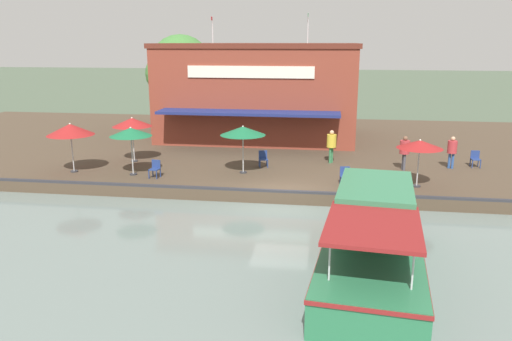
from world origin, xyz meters
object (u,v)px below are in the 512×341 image
object	(u,v)px
cafe_chair_under_first_umbrella	(155,168)
person_mid_patio	(452,149)
patio_umbrella_near_quay_edge	(132,122)
person_at_quay_edge	(405,149)
waterfront_restaurant	(259,91)
patio_umbrella_by_entrance	(243,131)
person_near_entrance	(332,142)
patio_umbrella_back_row	(420,144)
cafe_chair_back_row_seat	(263,158)
cafe_chair_mid_patio	(345,175)
patio_umbrella_mid_patio_left	(70,129)
tree_downstream_bank	(178,69)
patio_umbrella_mid_patio_right	(131,132)
cafe_chair_beside_entrance	(475,158)
motorboat_far_downstream	(373,235)

from	to	relation	value
cafe_chair_under_first_umbrella	person_mid_patio	size ratio (longest dim) A/B	0.51
patio_umbrella_near_quay_edge	person_at_quay_edge	xyz separation A→B (m)	(-0.18, 14.28, -1.05)
waterfront_restaurant	person_mid_patio	distance (m)	13.47
patio_umbrella_by_entrance	person_at_quay_edge	bearing A→B (deg)	102.36
person_near_entrance	patio_umbrella_near_quay_edge	bearing A→B (deg)	-83.57
patio_umbrella_back_row	patio_umbrella_by_entrance	distance (m)	8.25
cafe_chair_back_row_seat	cafe_chair_mid_patio	world-z (taller)	same
patio_umbrella_mid_patio_left	tree_downstream_bank	distance (m)	13.77
cafe_chair_back_row_seat	person_near_entrance	world-z (taller)	person_near_entrance
person_mid_patio	patio_umbrella_mid_patio_right	bearing A→B (deg)	-77.17
cafe_chair_mid_patio	person_at_quay_edge	size ratio (longest dim) A/B	0.48
waterfront_restaurant	person_mid_patio	bearing A→B (deg)	55.76
person_mid_patio	cafe_chair_under_first_umbrella	bearing A→B (deg)	-74.87
cafe_chair_beside_entrance	tree_downstream_bank	size ratio (longest dim) A/B	0.12
cafe_chair_under_first_umbrella	person_at_quay_edge	distance (m)	12.45
patio_umbrella_mid_patio_left	person_mid_patio	bearing A→B (deg)	100.38
patio_umbrella_by_entrance	patio_umbrella_mid_patio_right	xyz separation A→B (m)	(1.14, -5.29, 0.00)
waterfront_restaurant	patio_umbrella_near_quay_edge	xyz separation A→B (m)	(8.36, -5.74, -0.97)
waterfront_restaurant	person_near_entrance	bearing A→B (deg)	34.31
cafe_chair_mid_patio	person_near_entrance	world-z (taller)	person_near_entrance
patio_umbrella_near_quay_edge	motorboat_far_downstream	bearing A→B (deg)	49.91
waterfront_restaurant	cafe_chair_mid_patio	xyz separation A→B (m)	(11.44, 5.51, -2.64)
person_at_quay_edge	person_near_entrance	xyz separation A→B (m)	(-1.02, -3.66, 0.02)
cafe_chair_under_first_umbrella	tree_downstream_bank	xyz separation A→B (m)	(-13.96, -2.98, 3.94)
patio_umbrella_mid_patio_left	cafe_chair_under_first_umbrella	distance (m)	4.74
person_at_quay_edge	person_near_entrance	size ratio (longest dim) A/B	0.98
person_at_quay_edge	patio_umbrella_mid_patio_left	bearing A→B (deg)	-80.44
patio_umbrella_mid_patio_left	cafe_chair_under_first_umbrella	xyz separation A→B (m)	(0.45, 4.42, -1.68)
cafe_chair_beside_entrance	person_near_entrance	world-z (taller)	person_near_entrance
cafe_chair_beside_entrance	waterfront_restaurant	bearing A→B (deg)	-119.58
cafe_chair_back_row_seat	motorboat_far_downstream	xyz separation A→B (m)	(9.84, 4.82, -0.08)
person_near_entrance	cafe_chair_back_row_seat	bearing A→B (deg)	-68.08
cafe_chair_mid_patio	tree_downstream_bank	xyz separation A→B (m)	(-14.00, -11.96, 3.94)
patio_umbrella_back_row	person_mid_patio	distance (m)	4.45
cafe_chair_back_row_seat	tree_downstream_bank	world-z (taller)	tree_downstream_bank
cafe_chair_back_row_seat	patio_umbrella_near_quay_edge	bearing A→B (deg)	-91.68
patio_umbrella_by_entrance	person_near_entrance	size ratio (longest dim) A/B	1.33
cafe_chair_back_row_seat	cafe_chair_under_first_umbrella	xyz separation A→B (m)	(2.83, -4.86, 0.00)
cafe_chair_mid_patio	person_at_quay_edge	bearing A→B (deg)	137.09
patio_umbrella_by_entrance	person_mid_patio	bearing A→B (deg)	103.17
patio_umbrella_near_quay_edge	waterfront_restaurant	bearing A→B (deg)	145.54
patio_umbrella_back_row	motorboat_far_downstream	world-z (taller)	patio_umbrella_back_row
patio_umbrella_mid_patio_left	waterfront_restaurant	bearing A→B (deg)	144.23
patio_umbrella_near_quay_edge	person_near_entrance	size ratio (longest dim) A/B	1.36
waterfront_restaurant	tree_downstream_bank	bearing A→B (deg)	-111.68
patio_umbrella_by_entrance	cafe_chair_mid_patio	world-z (taller)	patio_umbrella_by_entrance
tree_downstream_bank	person_near_entrance	bearing A→B (deg)	49.37
cafe_chair_mid_patio	motorboat_far_downstream	size ratio (longest dim) A/B	0.09
cafe_chair_beside_entrance	cafe_chair_mid_patio	bearing A→B (deg)	-56.86
cafe_chair_back_row_seat	cafe_chair_under_first_umbrella	bearing A→B (deg)	-59.79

